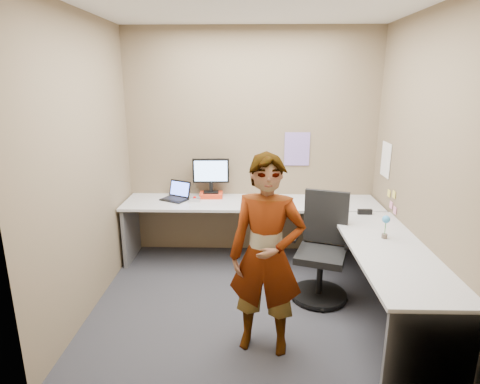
{
  "coord_description": "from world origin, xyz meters",
  "views": [
    {
      "loc": [
        -0.01,
        -3.5,
        2.11
      ],
      "look_at": [
        -0.11,
        0.25,
        1.05
      ],
      "focal_mm": 30.0,
      "sensor_mm": 36.0,
      "label": 1
    }
  ],
  "objects_px": {
    "monitor": "(211,173)",
    "person": "(266,256)",
    "office_chair": "(322,256)",
    "desk": "(293,232)"
  },
  "relations": [
    {
      "from": "monitor",
      "to": "person",
      "type": "bearing_deg",
      "value": -74.53
    },
    {
      "from": "person",
      "to": "monitor",
      "type": "bearing_deg",
      "value": 118.24
    },
    {
      "from": "monitor",
      "to": "person",
      "type": "distance_m",
      "value": 1.94
    },
    {
      "from": "monitor",
      "to": "office_chair",
      "type": "xyz_separation_m",
      "value": [
        1.18,
        -1.02,
        -0.6
      ]
    },
    {
      "from": "desk",
      "to": "person",
      "type": "relative_size",
      "value": 1.87
    },
    {
      "from": "office_chair",
      "to": "person",
      "type": "xyz_separation_m",
      "value": [
        -0.58,
        -0.82,
        0.37
      ]
    },
    {
      "from": "monitor",
      "to": "person",
      "type": "height_order",
      "value": "person"
    },
    {
      "from": "monitor",
      "to": "person",
      "type": "xyz_separation_m",
      "value": [
        0.6,
        -1.83,
        -0.23
      ]
    },
    {
      "from": "person",
      "to": "office_chair",
      "type": "bearing_deg",
      "value": 64.71
    },
    {
      "from": "desk",
      "to": "person",
      "type": "bearing_deg",
      "value": -106.79
    }
  ]
}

